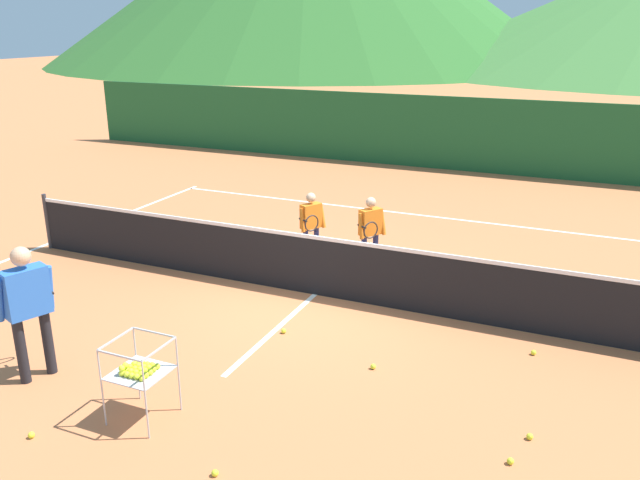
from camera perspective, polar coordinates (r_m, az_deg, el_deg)
ground_plane at (r=10.17m, az=-0.44°, el=-4.83°), size 120.00×120.00×0.00m
line_baseline_far at (r=14.54m, az=7.52°, el=2.35°), size 11.41×0.08×0.01m
line_sideline_west at (r=13.40m, az=-23.32°, el=-0.50°), size 0.08×10.30×0.01m
line_service_center at (r=10.17m, az=-0.44°, el=-4.81°), size 0.08×5.43×0.01m
tennis_net at (r=9.98m, az=-0.45°, el=-2.20°), size 11.05×0.08×1.05m
instructor at (r=8.24m, az=-24.40°, el=-4.91°), size 0.48×0.83×1.66m
student_0 at (r=11.31m, az=-0.79°, el=1.72°), size 0.41×0.69×1.25m
student_1 at (r=10.92m, az=4.47°, el=1.15°), size 0.44×0.71×1.29m
ball_cart at (r=7.19m, az=-15.69°, el=-10.99°), size 0.58×0.58×0.90m
tennis_ball_0 at (r=6.53m, az=-9.26°, el=-19.64°), size 0.07×0.07×0.07m
tennis_ball_1 at (r=8.85m, az=18.34°, el=-9.41°), size 0.07×0.07×0.07m
tennis_ball_2 at (r=7.23m, az=18.03°, el=-16.18°), size 0.07×0.07×0.07m
tennis_ball_4 at (r=6.85m, az=16.47°, el=-18.22°), size 0.07×0.07×0.07m
tennis_ball_5 at (r=7.54m, az=-24.14°, el=-15.45°), size 0.07×0.07×0.07m
tennis_ball_6 at (r=8.13m, az=4.72°, el=-11.07°), size 0.07×0.07×0.07m
tennis_ball_7 at (r=8.96m, az=-3.24°, el=-8.03°), size 0.07×0.07×0.07m
windscreen_fence at (r=18.95m, az=11.93°, el=9.16°), size 25.11×0.08×2.08m
hill_1 at (r=74.41m, az=2.28°, el=20.26°), size 36.20×36.20×12.11m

